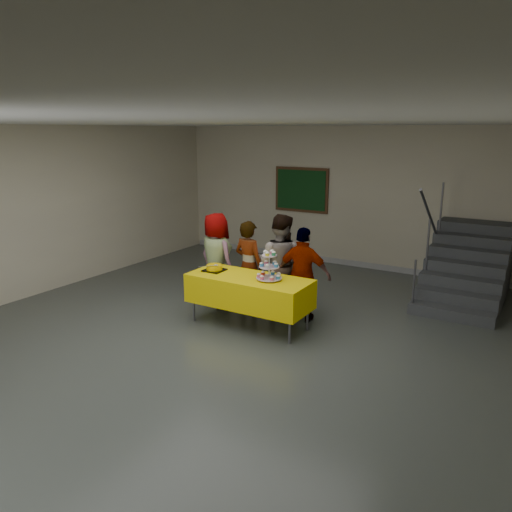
{
  "coord_description": "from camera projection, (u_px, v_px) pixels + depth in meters",
  "views": [
    {
      "loc": [
        3.87,
        -5.2,
        2.9
      ],
      "look_at": [
        0.1,
        1.08,
        1.05
      ],
      "focal_mm": 35.0,
      "sensor_mm": 36.0,
      "label": 1
    }
  ],
  "objects": [
    {
      "name": "room_shell",
      "position": [
        207.0,
        192.0,
        6.46
      ],
      "size": [
        10.0,
        10.04,
        3.02
      ],
      "color": "#4C514C",
      "rests_on": "ground"
    },
    {
      "name": "bake_table",
      "position": [
        249.0,
        290.0,
        7.52
      ],
      "size": [
        1.88,
        0.78,
        0.77
      ],
      "color": "#595960",
      "rests_on": "ground"
    },
    {
      "name": "cupcake_stand",
      "position": [
        269.0,
        269.0,
        7.28
      ],
      "size": [
        0.38,
        0.38,
        0.44
      ],
      "color": "silver",
      "rests_on": "bake_table"
    },
    {
      "name": "bear_cake",
      "position": [
        214.0,
        267.0,
        7.78
      ],
      "size": [
        0.32,
        0.36,
        0.12
      ],
      "color": "black",
      "rests_on": "bake_table"
    },
    {
      "name": "schoolchild_a",
      "position": [
        216.0,
        258.0,
        8.51
      ],
      "size": [
        0.87,
        0.69,
        1.56
      ],
      "primitive_type": "imported",
      "rotation": [
        0.0,
        0.0,
        2.86
      ],
      "color": "slate",
      "rests_on": "ground"
    },
    {
      "name": "schoolchild_b",
      "position": [
        249.0,
        266.0,
        8.17
      ],
      "size": [
        0.59,
        0.43,
        1.49
      ],
      "primitive_type": "imported",
      "rotation": [
        0.0,
        0.0,
        2.99
      ],
      "color": "slate",
      "rests_on": "ground"
    },
    {
      "name": "schoolchild_c",
      "position": [
        280.0,
        264.0,
        8.03
      ],
      "size": [
        0.88,
        0.73,
        1.62
      ],
      "primitive_type": "imported",
      "rotation": [
        0.0,
        0.0,
        3.3
      ],
      "color": "slate",
      "rests_on": "ground"
    },
    {
      "name": "schoolchild_d",
      "position": [
        303.0,
        275.0,
        7.66
      ],
      "size": [
        0.91,
        0.47,
        1.48
      ],
      "primitive_type": "imported",
      "rotation": [
        0.0,
        0.0,
        3.27
      ],
      "color": "slate",
      "rests_on": "ground"
    },
    {
      "name": "staircase",
      "position": [
        468.0,
        269.0,
        8.93
      ],
      "size": [
        1.3,
        2.4,
        2.04
      ],
      "color": "#424447",
      "rests_on": "ground"
    },
    {
      "name": "noticeboard",
      "position": [
        301.0,
        190.0,
        11.22
      ],
      "size": [
        1.3,
        0.05,
        1.0
      ],
      "color": "#472B16",
      "rests_on": "ground"
    }
  ]
}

